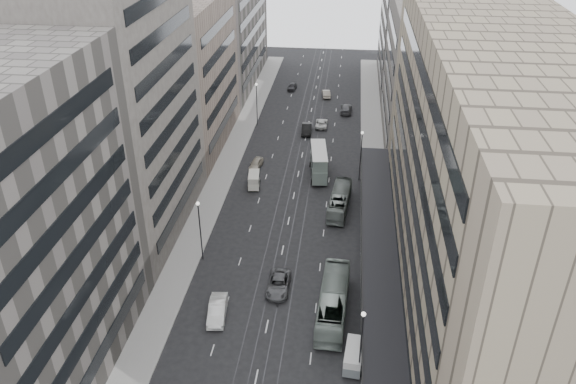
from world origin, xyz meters
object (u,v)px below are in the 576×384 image
at_px(vw_microbus, 354,356).
at_px(sedan_1, 217,310).
at_px(double_decker, 319,162).
at_px(panel_van, 254,180).
at_px(bus_far, 340,201).
at_px(bus_near, 333,301).
at_px(sedan_2, 278,284).

height_order(vw_microbus, sedan_1, vw_microbus).
relative_size(double_decker, panel_van, 2.26).
relative_size(bus_far, panel_van, 2.74).
bearing_deg(bus_near, vw_microbus, 110.40).
bearing_deg(double_decker, sedan_2, -101.98).
height_order(bus_near, sedan_2, bus_near).
relative_size(panel_van, sedan_1, 0.73).
bearing_deg(sedan_1, panel_van, 85.54).
bearing_deg(sedan_2, bus_near, -27.19).
distance_m(panel_van, sedan_1, 28.93).
bearing_deg(sedan_2, double_decker, 84.79).
bearing_deg(vw_microbus, double_decker, 104.21).
distance_m(bus_far, double_decker, 10.61).
height_order(bus_near, bus_far, bus_near).
height_order(vw_microbus, panel_van, panel_van).
bearing_deg(vw_microbus, sedan_1, 165.52).
xyz_separation_m(bus_near, vw_microbus, (2.30, -7.22, -0.50)).
relative_size(bus_far, vw_microbus, 2.48).
xyz_separation_m(double_decker, panel_van, (-9.58, -4.83, -1.20)).
relative_size(panel_van, sedan_2, 0.70).
relative_size(bus_far, sedan_1, 1.99).
bearing_deg(bus_far, sedan_1, 67.84).
distance_m(double_decker, panel_van, 10.80).
distance_m(double_decker, sedan_1, 34.92).
height_order(bus_far, sedan_1, bus_far).
bearing_deg(sedan_1, bus_far, 56.40).
bearing_deg(vw_microbus, bus_near, 113.24).
relative_size(sedan_1, sedan_2, 0.96).
bearing_deg(double_decker, vw_microbus, -87.76).
bearing_deg(bus_near, sedan_2, -24.83).
xyz_separation_m(double_decker, sedan_1, (-8.80, -33.75, -1.60)).
bearing_deg(bus_near, bus_far, -87.28).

